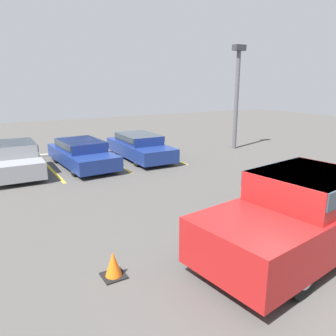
{
  "coord_description": "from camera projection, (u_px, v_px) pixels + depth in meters",
  "views": [
    {
      "loc": [
        -4.94,
        -3.59,
        3.65
      ],
      "look_at": [
        0.22,
        5.05,
        1.0
      ],
      "focal_mm": 35.0,
      "sensor_mm": 36.0,
      "label": 1
    }
  ],
  "objects": [
    {
      "name": "parked_sedan_b",
      "position": [
        82.0,
        152.0,
        14.5
      ],
      "size": [
        2.01,
        4.69,
        1.17
      ],
      "rotation": [
        0.0,
        0.0,
        -1.53
      ],
      "color": "navy",
      "rests_on": "ground_plane"
    },
    {
      "name": "ground_plane",
      "position": [
        291.0,
        276.0,
        6.36
      ],
      "size": [
        60.0,
        60.0,
        0.0
      ],
      "primitive_type": "plane",
      "color": "#4C4947"
    },
    {
      "name": "parked_sedan_a",
      "position": [
        14.0,
        157.0,
        13.3
      ],
      "size": [
        1.94,
        4.29,
        1.29
      ],
      "rotation": [
        0.0,
        0.0,
        -1.6
      ],
      "color": "gray",
      "rests_on": "ground_plane"
    },
    {
      "name": "parked_sedan_c",
      "position": [
        139.0,
        146.0,
        15.99
      ],
      "size": [
        1.85,
        4.71,
        1.2
      ],
      "rotation": [
        0.0,
        0.0,
        -1.6
      ],
      "color": "navy",
      "rests_on": "ground_plane"
    },
    {
      "name": "pickup_truck",
      "position": [
        314.0,
        209.0,
        7.3
      ],
      "size": [
        6.35,
        2.74,
        1.82
      ],
      "rotation": [
        0.0,
        0.0,
        0.12
      ],
      "color": "#A51919",
      "rests_on": "ground_plane"
    },
    {
      "name": "light_post",
      "position": [
        237.0,
        89.0,
        17.79
      ],
      "size": [
        0.7,
        0.36,
        5.55
      ],
      "color": "#515156",
      "rests_on": "ground_plane"
    },
    {
      "name": "wheel_stop_curb",
      "position": [
        32.0,
        157.0,
        16.11
      ],
      "size": [
        1.99,
        0.2,
        0.14
      ],
      "primitive_type": "cube",
      "color": "#B7B2A8",
      "rests_on": "ground_plane"
    },
    {
      "name": "stall_stripe_b",
      "position": [
        52.0,
        170.0,
        14.05
      ],
      "size": [
        0.12,
        4.54,
        0.01
      ],
      "primitive_type": "cube",
      "color": "yellow",
      "rests_on": "ground_plane"
    },
    {
      "name": "stall_stripe_d",
      "position": [
        163.0,
        155.0,
        16.78
      ],
      "size": [
        0.12,
        4.54,
        0.01
      ],
      "primitive_type": "cube",
      "color": "yellow",
      "rests_on": "ground_plane"
    },
    {
      "name": "traffic_cone",
      "position": [
        113.0,
        265.0,
        6.28
      ],
      "size": [
        0.44,
        0.44,
        0.52
      ],
      "color": "black",
      "rests_on": "ground_plane"
    },
    {
      "name": "stall_stripe_c",
      "position": [
        112.0,
        162.0,
        15.41
      ],
      "size": [
        0.12,
        4.54,
        0.01
      ],
      "primitive_type": "cube",
      "color": "yellow",
      "rests_on": "ground_plane"
    }
  ]
}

